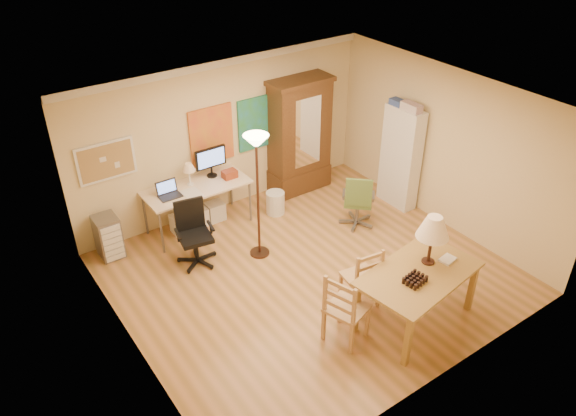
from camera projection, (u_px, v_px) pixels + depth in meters
floor at (310, 274)px, 8.58m from camera, size 5.50×5.50×0.00m
crown_molding at (220, 63)px, 8.88m from camera, size 5.50×0.08×0.12m
corkboard at (106, 161)px, 8.50m from camera, size 0.90×0.04×0.62m
art_panel_left at (211, 135)px, 9.40m from camera, size 0.80×0.04×1.00m
art_panel_right at (257, 123)px, 9.84m from camera, size 0.75×0.04×0.95m
dining_table at (424, 259)px, 7.30m from camera, size 1.76×1.22×1.53m
ladder_chair_back at (362, 278)px, 7.76m from camera, size 0.51×0.50×0.98m
ladder_chair_left at (345, 310)px, 7.17m from camera, size 0.60×0.61×1.06m
torchiere_lamp at (257, 161)px, 8.14m from camera, size 0.38×0.38×2.08m
computer_desk at (199, 201)px, 9.46m from camera, size 1.75×0.77×1.33m
office_chair_black at (196, 247)px, 8.71m from camera, size 0.64×0.64×1.04m
office_chair_green at (357, 212)px, 9.58m from camera, size 0.64×0.64×0.99m
drawer_cart at (108, 237)px, 8.80m from camera, size 0.35×0.42×0.71m
armoire at (299, 143)px, 10.32m from camera, size 1.18×0.56×2.17m
bookshelf at (401, 158)px, 9.86m from camera, size 0.28×0.74×1.85m
wastebin at (275, 203)px, 9.94m from camera, size 0.33×0.33×0.42m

